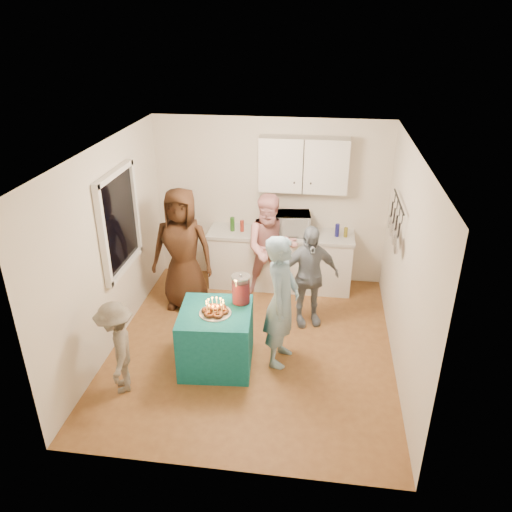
# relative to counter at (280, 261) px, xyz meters

# --- Properties ---
(floor) EXTENTS (4.00, 4.00, 0.00)m
(floor) POSITION_rel_counter_xyz_m (-0.20, -1.70, -0.43)
(floor) COLOR brown
(floor) RESTS_ON ground
(ceiling) EXTENTS (4.00, 4.00, 0.00)m
(ceiling) POSITION_rel_counter_xyz_m (-0.20, -1.70, 2.17)
(ceiling) COLOR white
(ceiling) RESTS_ON floor
(back_wall) EXTENTS (3.60, 3.60, 0.00)m
(back_wall) POSITION_rel_counter_xyz_m (-0.20, 0.30, 0.87)
(back_wall) COLOR silver
(back_wall) RESTS_ON floor
(left_wall) EXTENTS (4.00, 4.00, 0.00)m
(left_wall) POSITION_rel_counter_xyz_m (-2.00, -1.70, 0.87)
(left_wall) COLOR silver
(left_wall) RESTS_ON floor
(right_wall) EXTENTS (4.00, 4.00, 0.00)m
(right_wall) POSITION_rel_counter_xyz_m (1.60, -1.70, 0.87)
(right_wall) COLOR silver
(right_wall) RESTS_ON floor
(window_night) EXTENTS (0.04, 1.00, 1.20)m
(window_night) POSITION_rel_counter_xyz_m (-1.97, -1.40, 1.12)
(window_night) COLOR black
(window_night) RESTS_ON left_wall
(counter) EXTENTS (2.20, 0.58, 0.86)m
(counter) POSITION_rel_counter_xyz_m (0.00, 0.00, 0.00)
(counter) COLOR white
(counter) RESTS_ON floor
(countertop) EXTENTS (2.24, 0.62, 0.05)m
(countertop) POSITION_rel_counter_xyz_m (0.00, -0.00, 0.46)
(countertop) COLOR beige
(countertop) RESTS_ON counter
(upper_cabinet) EXTENTS (1.30, 0.30, 0.80)m
(upper_cabinet) POSITION_rel_counter_xyz_m (0.30, 0.15, 1.52)
(upper_cabinet) COLOR white
(upper_cabinet) RESTS_ON back_wall
(pot_rack) EXTENTS (0.12, 1.00, 0.60)m
(pot_rack) POSITION_rel_counter_xyz_m (1.52, -1.00, 1.17)
(pot_rack) COLOR black
(pot_rack) RESTS_ON right_wall
(microwave) EXTENTS (0.63, 0.46, 0.33)m
(microwave) POSITION_rel_counter_xyz_m (0.14, 0.00, 0.64)
(microwave) COLOR white
(microwave) RESTS_ON countertop
(party_table) EXTENTS (0.92, 0.92, 0.76)m
(party_table) POSITION_rel_counter_xyz_m (-0.58, -2.11, -0.05)
(party_table) COLOR #0F6468
(party_table) RESTS_ON floor
(donut_cake) EXTENTS (0.38, 0.38, 0.18)m
(donut_cake) POSITION_rel_counter_xyz_m (-0.57, -2.16, 0.42)
(donut_cake) COLOR #381C0C
(donut_cake) RESTS_ON party_table
(punch_jar) EXTENTS (0.22, 0.22, 0.34)m
(punch_jar) POSITION_rel_counter_xyz_m (-0.31, -1.86, 0.50)
(punch_jar) COLOR red
(punch_jar) RESTS_ON party_table
(man_birthday) EXTENTS (0.50, 0.68, 1.69)m
(man_birthday) POSITION_rel_counter_xyz_m (0.19, -1.92, 0.42)
(man_birthday) COLOR #84AAC0
(man_birthday) RESTS_ON floor
(woman_back_left) EXTENTS (0.90, 0.59, 1.82)m
(woman_back_left) POSITION_rel_counter_xyz_m (-1.34, -0.78, 0.48)
(woman_back_left) COLOR #573018
(woman_back_left) RESTS_ON floor
(woman_back_center) EXTENTS (0.89, 0.74, 1.64)m
(woman_back_center) POSITION_rel_counter_xyz_m (-0.11, -0.37, 0.39)
(woman_back_center) COLOR #D56F7A
(woman_back_center) RESTS_ON floor
(woman_back_right) EXTENTS (0.93, 0.60, 1.46)m
(woman_back_right) POSITION_rel_counter_xyz_m (0.47, -1.02, 0.30)
(woman_back_right) COLOR #0E1E31
(woman_back_right) RESTS_ON floor
(child_near_left) EXTENTS (0.66, 0.84, 1.14)m
(child_near_left) POSITION_rel_counter_xyz_m (-1.58, -2.71, 0.14)
(child_near_left) COLOR #5D554B
(child_near_left) RESTS_ON floor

